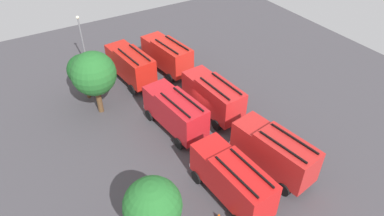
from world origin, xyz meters
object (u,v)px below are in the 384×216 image
at_px(fire_truck_1, 213,95).
at_px(fire_truck_3, 232,178).
at_px(tree_1, 94,74).
at_px(fire_truck_5, 131,64).
at_px(fire_truck_2, 167,54).
at_px(tree_0, 153,206).
at_px(lamppost, 82,39).
at_px(fire_truck_4, 175,111).
at_px(firefighter_0, 92,64).
at_px(tree_2, 83,70).
at_px(firefighter_1, 153,45).
at_px(firefighter_2, 268,133).
at_px(fire_truck_0, 274,151).

height_order(fire_truck_1, fire_truck_3, same).
bearing_deg(tree_1, fire_truck_5, -54.39).
height_order(fire_truck_2, tree_0, tree_0).
xyz_separation_m(fire_truck_5, tree_0, (-19.14, 6.46, 1.69)).
xyz_separation_m(tree_0, lamppost, (24.52, -3.03, -0.03)).
bearing_deg(fire_truck_3, fire_truck_2, -17.39).
relative_size(fire_truck_4, tree_0, 1.30).
height_order(tree_0, tree_1, tree_1).
bearing_deg(firefighter_0, fire_truck_2, -147.78).
bearing_deg(firefighter_0, tree_2, 129.81).
height_order(tree_1, lamppost, tree_1).
xyz_separation_m(firefighter_0, firefighter_1, (0.56, -8.08, 0.05)).
bearing_deg(firefighter_1, tree_1, -145.52).
bearing_deg(fire_truck_1, firefighter_2, -165.08).
relative_size(fire_truck_0, firefighter_1, 4.41).
height_order(fire_truck_5, firefighter_1, fire_truck_5).
bearing_deg(fire_truck_4, fire_truck_3, 172.14).
xyz_separation_m(fire_truck_3, tree_2, (18.25, 5.13, 1.17)).
distance_m(fire_truck_5, lamppost, 6.60).
height_order(fire_truck_0, lamppost, lamppost).
relative_size(firefighter_0, tree_0, 0.28).
bearing_deg(firefighter_0, tree_1, 140.13).
height_order(firefighter_0, firefighter_2, firefighter_2).
bearing_deg(tree_2, fire_truck_4, -149.82).
xyz_separation_m(fire_truck_2, lamppost, (5.49, 7.86, 1.67)).
xyz_separation_m(fire_truck_4, firefighter_0, (14.12, 3.33, -1.25)).
distance_m(fire_truck_4, firefighter_1, 15.48).
xyz_separation_m(fire_truck_4, tree_0, (-9.37, 6.66, 1.69)).
distance_m(fire_truck_4, firefighter_0, 14.56).
bearing_deg(fire_truck_2, tree_2, 85.30).
bearing_deg(fire_truck_4, lamppost, 7.21).
bearing_deg(tree_1, fire_truck_2, -69.98).
height_order(fire_truck_4, firefighter_0, fire_truck_4).
relative_size(fire_truck_3, fire_truck_5, 0.99).
bearing_deg(fire_truck_1, tree_2, 43.64).
relative_size(firefighter_2, lamppost, 0.26).
relative_size(fire_truck_0, fire_truck_2, 1.01).
distance_m(fire_truck_2, fire_truck_4, 10.55).
xyz_separation_m(fire_truck_1, fire_truck_2, (9.38, 0.06, 0.00)).
bearing_deg(lamppost, fire_truck_3, -172.04).
bearing_deg(tree_2, fire_truck_2, -87.59).
bearing_deg(lamppost, tree_2, 163.38).
bearing_deg(tree_1, fire_truck_0, -147.58).
bearing_deg(fire_truck_2, firefighter_2, -179.48).
distance_m(firefighter_2, lamppost, 23.26).
distance_m(fire_truck_5, tree_1, 6.42).
height_order(fire_truck_0, fire_truck_4, same).
distance_m(fire_truck_3, tree_1, 16.16).
bearing_deg(fire_truck_5, fire_truck_3, 173.63).
bearing_deg(fire_truck_4, fire_truck_2, -29.91).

